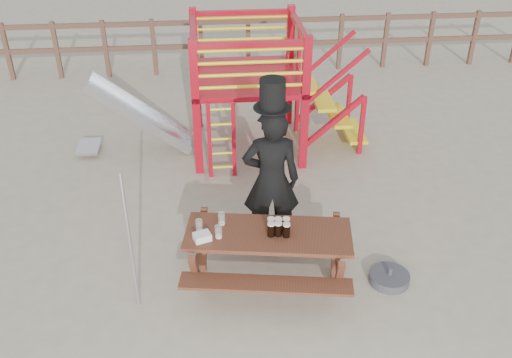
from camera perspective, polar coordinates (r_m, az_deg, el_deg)
name	(u,v)px	position (r m, az deg, el deg)	size (l,w,h in m)	color
ground	(255,294)	(6.64, -0.10, -11.44)	(60.00, 60.00, 0.00)	tan
back_fence	(225,39)	(12.43, -3.15, 13.79)	(15.09, 0.09, 1.20)	brown
playground_fort	(242,86)	(9.11, -1.41, 9.30)	(4.71, 1.84, 2.10)	#AC0B1A
picnic_table	(268,251)	(6.50, 1.21, -7.24)	(2.02, 1.54, 0.72)	brown
man_with_hat	(271,177)	(6.78, 1.53, 0.22)	(0.72, 0.49, 2.24)	black
metal_pole	(130,244)	(6.09, -12.49, -6.34)	(0.04, 0.04, 1.72)	#B2B2B7
parasol_base	(389,278)	(6.94, 13.17, -9.59)	(0.47, 0.47, 0.20)	#3C3C42
paper_bag	(202,237)	(6.24, -5.41, -5.77)	(0.18, 0.14, 0.08)	white
stout_pints	(278,227)	(6.28, 2.26, -4.82)	(0.26, 0.20, 0.17)	black
empty_glasses	(213,226)	(6.35, -4.31, -4.68)	(0.33, 0.33, 0.15)	silver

